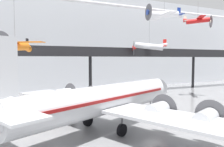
# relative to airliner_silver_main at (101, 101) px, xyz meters

# --- Properties ---
(ground_plane) EXTENTS (260.00, 260.00, 0.00)m
(ground_plane) POSITION_rel_airliner_silver_main_xyz_m (6.98, 0.13, -3.42)
(ground_plane) COLOR gray
(hangar_back_wall) EXTENTS (140.00, 3.00, 25.39)m
(hangar_back_wall) POSITION_rel_airliner_silver_main_xyz_m (6.98, 35.10, 9.28)
(hangar_back_wall) COLOR silver
(hangar_back_wall) RESTS_ON ground
(mezzanine_walkway) EXTENTS (110.00, 3.20, 10.51)m
(mezzanine_walkway) POSITION_rel_airliner_silver_main_xyz_m (6.98, 23.18, 5.41)
(mezzanine_walkway) COLOR black
(mezzanine_walkway) RESTS_ON ground
(ceiling_truss_beam) EXTENTS (120.00, 0.60, 0.60)m
(ceiling_truss_beam) POSITION_rel_airliner_silver_main_xyz_m (6.98, 21.49, 16.15)
(ceiling_truss_beam) COLOR silver
(airliner_silver_main) EXTENTS (25.73, 30.25, 9.61)m
(airliner_silver_main) POSITION_rel_airliner_silver_main_xyz_m (0.00, 0.00, 0.00)
(airliner_silver_main) COLOR silver
(airliner_silver_main) RESTS_ON ground
(suspended_plane_silver_racer) EXTENTS (7.69, 8.38, 10.39)m
(suspended_plane_silver_racer) POSITION_rel_airliner_silver_main_xyz_m (18.80, 18.68, 7.29)
(suspended_plane_silver_racer) COLOR silver
(suspended_plane_white_twin) EXTENTS (5.30, 6.43, 6.07)m
(suspended_plane_white_twin) POSITION_rel_airliner_silver_main_xyz_m (10.70, 3.23, 10.73)
(suspended_plane_white_twin) COLOR silver
(suspended_plane_orange_highwing) EXTENTS (6.90, 6.31, 10.76)m
(suspended_plane_orange_highwing) POSITION_rel_airliner_silver_main_xyz_m (-8.33, 6.92, 6.08)
(suspended_plane_orange_highwing) COLOR orange
(suspended_plane_red_highwing) EXTENTS (5.63, 6.11, 5.11)m
(suspended_plane_red_highwing) POSITION_rel_airliner_silver_main_xyz_m (25.23, 11.23, 12.21)
(suspended_plane_red_highwing) COLOR red
(info_sign_pedestal) EXTENTS (0.19, 0.78, 1.24)m
(info_sign_pedestal) POSITION_rel_airliner_silver_main_xyz_m (7.80, -1.15, -2.96)
(info_sign_pedestal) COLOR #4C4C51
(info_sign_pedestal) RESTS_ON ground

